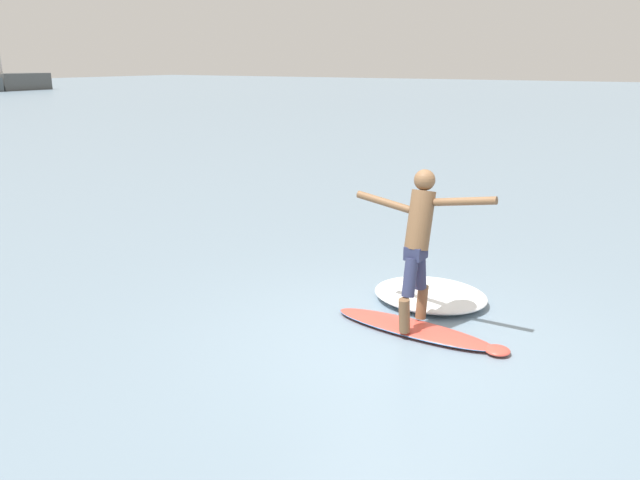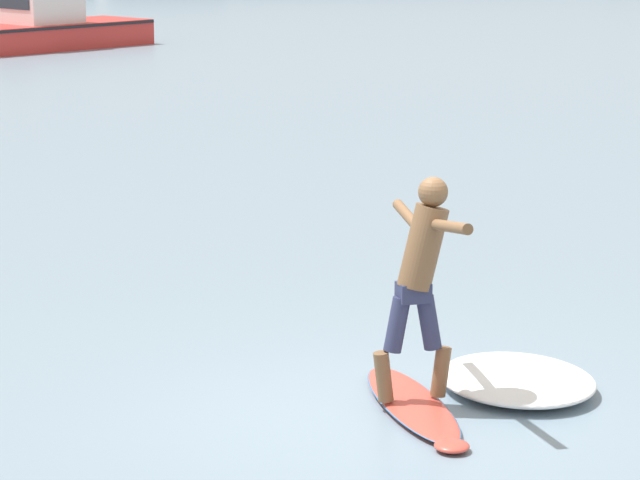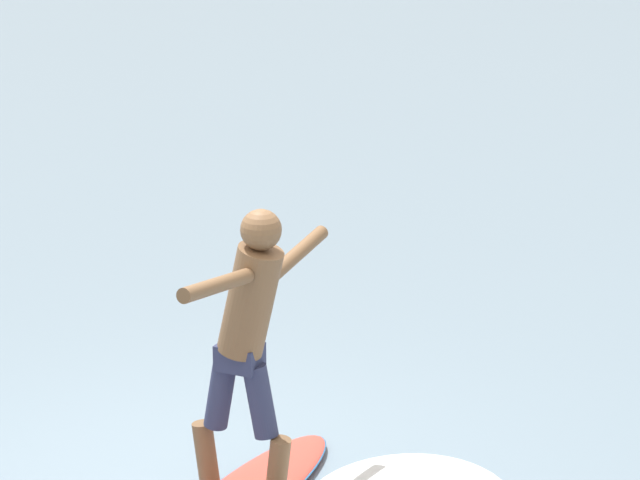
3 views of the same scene
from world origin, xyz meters
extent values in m
cone|color=black|center=(0.31, 0.77, -0.06)|extent=(0.05, 0.05, 0.14)
cone|color=black|center=(0.17, 0.63, -0.06)|extent=(0.05, 0.05, 0.14)
cone|color=black|center=(0.44, 0.61, -0.06)|extent=(0.05, 0.05, 0.14)
cylinder|color=brown|center=(0.51, -0.08, 0.30)|extent=(0.18, 0.13, 0.43)
cylinder|color=#2F3455|center=(0.40, -0.08, 0.74)|extent=(0.23, 0.15, 0.47)
cylinder|color=brown|center=(0.01, -0.07, 0.30)|extent=(0.18, 0.13, 0.43)
cylinder|color=#2F3455|center=(0.12, -0.07, 0.74)|extent=(0.23, 0.15, 0.47)
cube|color=#2F3455|center=(0.26, -0.07, 1.00)|extent=(0.26, 0.21, 0.16)
cylinder|color=brown|center=(0.34, -0.08, 1.38)|extent=(0.44, 0.29, 0.73)
sphere|color=brown|center=(0.42, -0.08, 1.83)|extent=(0.25, 0.25, 0.25)
cylinder|color=brown|center=(0.40, 0.42, 1.52)|extent=(0.15, 0.73, 0.21)
cylinder|color=brown|center=(0.38, -0.58, 1.64)|extent=(0.13, 0.73, 0.20)
camera|label=1|loc=(-6.23, -2.70, 3.15)|focal=35.00mm
camera|label=2|loc=(-4.02, -11.33, 4.09)|focal=85.00mm
camera|label=3|loc=(4.16, -7.63, 4.50)|focal=85.00mm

